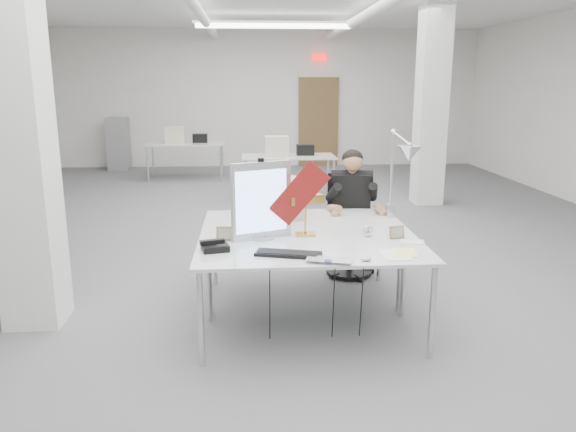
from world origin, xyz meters
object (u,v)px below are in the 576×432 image
object	(u,v)px
laptop	(328,263)
bankers_lamp	(305,216)
desk_main	(313,250)
office_chair	(350,229)
beige_monitor	(279,199)
architect_lamp	(398,178)
monitor	(261,201)
desk_phone	(215,247)
seated_person	(352,193)

from	to	relation	value
laptop	bankers_lamp	size ratio (longest dim) A/B	0.98
desk_main	office_chair	xyz separation A→B (m)	(0.56, 1.49, -0.24)
desk_main	beige_monitor	world-z (taller)	beige_monitor
beige_monitor	architect_lamp	world-z (taller)	architect_lamp
monitor	desk_phone	size ratio (longest dim) A/B	3.19
desk_main	office_chair	world-z (taller)	office_chair
laptop	desk_phone	bearing A→B (deg)	169.90
seated_person	architect_lamp	size ratio (longest dim) A/B	1.12
desk_main	beige_monitor	bearing A→B (deg)	101.60
seated_person	desk_phone	xyz separation A→B (m)	(-1.31, -1.45, -0.12)
office_chair	seated_person	size ratio (longest dim) A/B	1.09
desk_main	beige_monitor	distance (m)	1.05
desk_main	laptop	world-z (taller)	laptop
seated_person	desk_phone	distance (m)	1.96
office_chair	architect_lamp	bearing A→B (deg)	-61.61
desk_main	laptop	distance (m)	0.41
beige_monitor	architect_lamp	distance (m)	1.11
desk_main	bankers_lamp	size ratio (longest dim) A/B	5.44
desk_phone	architect_lamp	xyz separation A→B (m)	(1.60, 0.75, 0.39)
beige_monitor	bankers_lamp	bearing A→B (deg)	-82.39
office_chair	seated_person	bearing A→B (deg)	-82.36
desk_main	monitor	world-z (taller)	monitor
desk_main	bankers_lamp	distance (m)	0.42
bankers_lamp	desk_main	bearing A→B (deg)	-107.70
desk_main	monitor	size ratio (longest dim) A/B	2.85
laptop	architect_lamp	distance (m)	1.44
seated_person	beige_monitor	size ratio (longest dim) A/B	2.38
bankers_lamp	beige_monitor	distance (m)	0.66
seated_person	beige_monitor	world-z (taller)	seated_person
bankers_lamp	laptop	bearing A→B (deg)	-104.57
laptop	bankers_lamp	xyz separation A→B (m)	(-0.08, 0.78, 0.15)
seated_person	bankers_lamp	distance (m)	1.22
office_chair	bankers_lamp	distance (m)	1.33
laptop	bankers_lamp	world-z (taller)	bankers_lamp
laptop	desk_phone	size ratio (longest dim) A/B	1.64
bankers_lamp	office_chair	bearing A→B (deg)	41.74
desk_main	architect_lamp	xyz separation A→B (m)	(0.85, 0.74, 0.43)
seated_person	monitor	distance (m)	1.49
desk_main	laptop	bearing A→B (deg)	-80.99
laptop	beige_monitor	distance (m)	1.44
bankers_lamp	beige_monitor	xyz separation A→B (m)	(-0.19, 0.63, 0.02)
beige_monitor	seated_person	bearing A→B (deg)	20.65
architect_lamp	seated_person	bearing A→B (deg)	87.44
laptop	desk_phone	distance (m)	0.90
office_chair	monitor	world-z (taller)	monitor
office_chair	monitor	size ratio (longest dim) A/B	1.60
bankers_lamp	desk_phone	distance (m)	0.84
monitor	desk_phone	xyz separation A→B (m)	(-0.36, -0.32, -0.29)
seated_person	monitor	bearing A→B (deg)	-122.27
laptop	architect_lamp	world-z (taller)	architect_lamp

